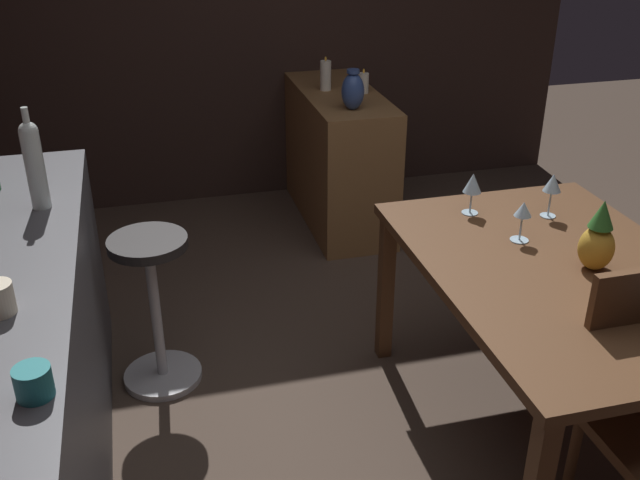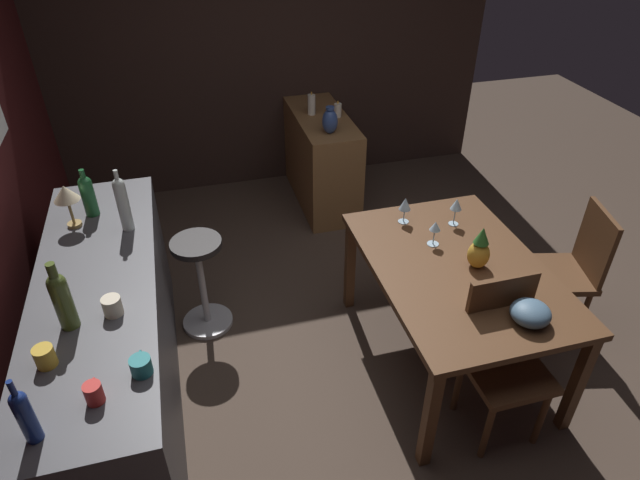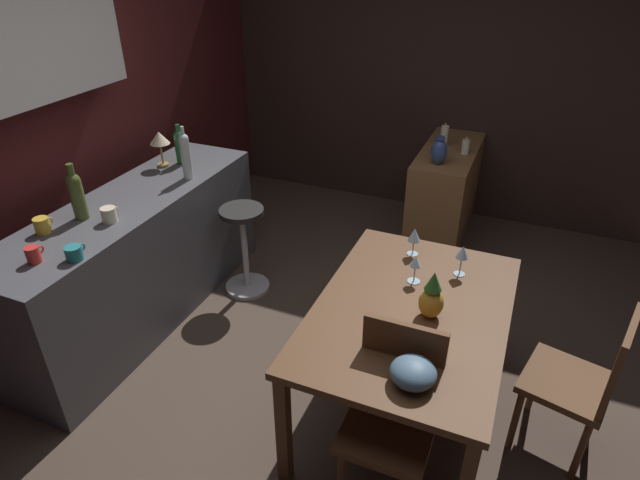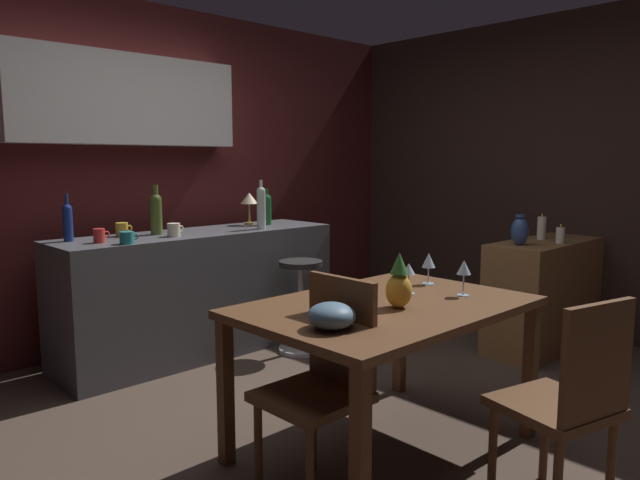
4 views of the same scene
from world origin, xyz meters
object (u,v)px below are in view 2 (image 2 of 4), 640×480
wine_glass_right (435,228)px  dining_table (457,277)px  fruit_bowl (531,313)px  pillar_candle_short (312,105)px  sideboard_cabinet (321,159)px  vase_ceramic_blue (330,121)px  cup_red (94,393)px  wine_glass_center (456,205)px  wine_bottle_cobalt (25,414)px  cup_teal (141,366)px  pillar_candle_tall (338,110)px  chair_near_window (502,354)px  wine_bottle_green (88,194)px  wine_bottle_olive (62,298)px  wine_glass_left (405,205)px  cup_cream (112,306)px  pineapple_centerpiece (479,250)px  counter_lamp (66,195)px  wine_bottle_clear (123,202)px  bar_stool (202,282)px  cup_mustard (45,356)px  chair_by_doorway (570,267)px

wine_glass_right → dining_table: bearing=-168.0°
fruit_bowl → pillar_candle_short: pillar_candle_short is taller
sideboard_cabinet → vase_ceramic_blue: size_ratio=5.01×
cup_red → pillar_candle_short: (2.76, -1.58, -0.04)m
wine_glass_center → wine_bottle_cobalt: wine_bottle_cobalt is taller
cup_teal → pillar_candle_short: (2.66, -1.41, -0.03)m
pillar_candle_tall → pillar_candle_short: size_ratio=0.71×
wine_glass_center → chair_near_window: bearing=172.3°
sideboard_cabinet → wine_bottle_green: wine_bottle_green is taller
dining_table → wine_bottle_olive: (-0.12, 2.01, 0.40)m
wine_glass_left → wine_glass_center: 0.31m
wine_glass_center → cup_cream: bearing=103.7°
pineapple_centerpiece → wine_bottle_cobalt: (-0.68, 2.17, 0.18)m
counter_lamp → wine_bottle_cobalt: bearing=179.5°
cup_cream → counter_lamp: 0.87m
pineapple_centerpiece → fruit_bowl: pineapple_centerpiece is taller
pineapple_centerpiece → pillar_candle_tall: pineapple_centerpiece is taller
pineapple_centerpiece → vase_ceramic_blue: vase_ceramic_blue is taller
wine_glass_right → wine_bottle_clear: 1.77m
dining_table → pineapple_centerpiece: 0.21m
bar_stool → pillar_candle_tall: pillar_candle_tall is taller
wine_glass_left → cup_teal: size_ratio=1.41×
wine_glass_right → cup_mustard: (-0.57, 2.03, 0.09)m
chair_near_window → cup_teal: 1.80m
cup_teal → counter_lamp: size_ratio=0.47×
pillar_candle_tall → pillar_candle_short: bearing=60.2°
wine_glass_right → counter_lamp: counter_lamp is taller
wine_glass_center → cup_red: bearing=115.8°
wine_glass_right → pillar_candle_short: pillar_candle_short is taller
chair_by_doorway → wine_bottle_green: 2.98m
chair_near_window → wine_bottle_cobalt: bearing=96.3°
chair_near_window → bar_stool: (1.18, 1.46, -0.13)m
bar_stool → wine_glass_left: 1.40m
cup_red → wine_glass_center: bearing=-64.2°
counter_lamp → pillar_candle_tall: bearing=-56.2°
wine_glass_left → wine_bottle_clear: size_ratio=0.47×
sideboard_cabinet → pillar_candle_tall: pillar_candle_tall is taller
pillar_candle_tall → cup_teal: bearing=147.8°
chair_by_doorway → wine_bottle_clear: 2.75m
bar_stool → cup_teal: size_ratio=5.58×
wine_bottle_clear → counter_lamp: 0.32m
wine_bottle_green → cup_teal: bearing=-168.4°
cup_cream → counter_lamp: (0.83, 0.24, 0.15)m
bar_stool → wine_glass_right: (-0.48, -1.36, 0.49)m
cup_red → wine_bottle_clear: bearing=-5.0°
wine_glass_right → wine_glass_center: wine_glass_center is taller
wine_bottle_cobalt → cup_cream: size_ratio=2.49×
fruit_bowl → pillar_candle_short: 2.71m
cup_red → chair_by_doorway: bearing=-76.2°
dining_table → cup_red: cup_red is taller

